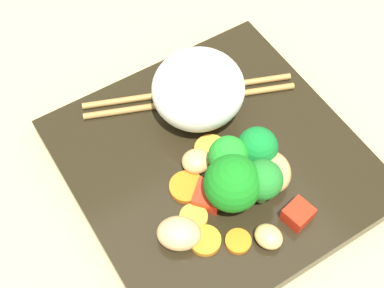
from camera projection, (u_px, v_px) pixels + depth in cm
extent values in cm
cube|color=tan|center=(214.00, 172.00, 51.84)|extent=(110.00, 110.00, 2.00)
cube|color=black|center=(214.00, 162.00, 50.27)|extent=(25.86, 25.86, 1.74)
ellipsoid|color=white|center=(198.00, 89.00, 49.39)|extent=(10.25, 10.03, 6.94)
cylinder|color=#65AC4D|center=(263.00, 192.00, 46.45)|extent=(1.47, 1.27, 2.14)
sphere|color=#1D7224|center=(263.00, 180.00, 44.61)|extent=(3.42, 3.42, 3.42)
cylinder|color=#64A13F|center=(231.00, 166.00, 47.90)|extent=(1.71, 1.70, 1.95)
sphere|color=#1D8B22|center=(230.00, 155.00, 46.12)|extent=(3.48, 3.48, 3.48)
cylinder|color=#76B54F|center=(232.00, 197.00, 46.23)|extent=(1.81, 1.86, 2.08)
sphere|color=#147218|center=(233.00, 183.00, 44.29)|extent=(4.83, 4.83, 4.83)
cylinder|color=#75A949|center=(255.00, 155.00, 48.84)|extent=(1.60, 1.68, 1.51)
sphere|color=#127328|center=(257.00, 147.00, 47.12)|extent=(3.63, 3.63, 3.63)
cylinder|color=gold|center=(209.00, 151.00, 49.55)|extent=(4.25, 4.25, 0.60)
cylinder|color=orange|center=(238.00, 241.00, 44.84)|extent=(2.60, 2.60, 0.48)
cylinder|color=orange|center=(187.00, 187.00, 47.59)|extent=(3.93, 3.93, 0.50)
cylinder|color=orange|center=(205.00, 240.00, 44.83)|extent=(3.03, 3.03, 0.57)
cylinder|color=orange|center=(194.00, 218.00, 45.84)|extent=(3.18, 3.18, 0.75)
cube|color=red|center=(298.00, 214.00, 45.58)|extent=(2.61, 2.49, 1.54)
cube|color=red|center=(208.00, 196.00, 46.62)|extent=(3.44, 3.42, 1.38)
ellipsoid|color=tan|center=(199.00, 164.00, 48.07)|extent=(3.41, 3.25, 1.81)
ellipsoid|color=tan|center=(269.00, 237.00, 44.45)|extent=(2.81, 3.01, 1.61)
ellipsoid|color=tan|center=(273.00, 172.00, 47.10)|extent=(4.49, 4.87, 2.76)
ellipsoid|color=tan|center=(179.00, 233.00, 44.18)|extent=(4.70, 4.54, 2.40)
cylinder|color=olive|center=(188.00, 91.00, 53.31)|extent=(19.67, 7.69, 0.62)
cylinder|color=olive|center=(190.00, 101.00, 52.64)|extent=(19.67, 7.69, 0.62)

